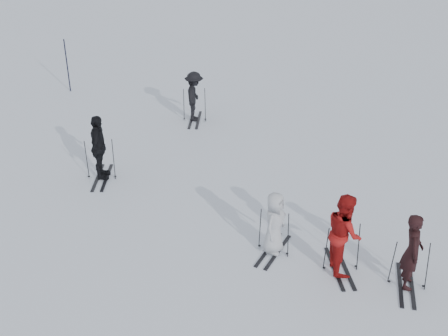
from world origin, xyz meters
The scene contains 12 objects.
ground centered at (0.00, 0.00, 0.00)m, with size 120.00×120.00×0.00m, color silver.
skier_near_dark centered at (3.33, -3.06, 0.86)m, with size 0.63×0.41×1.73m, color black.
skier_red centered at (2.12, -2.30, 0.93)m, with size 0.90×0.70×1.86m, color maroon.
skier_grey centered at (0.80, -1.43, 0.76)m, with size 0.74×0.48×1.51m, color #ADB1B7.
skier_uphill_left centered at (-3.31, 2.81, 0.95)m, with size 1.11×0.46×1.90m, color black.
skier_uphill_far centered at (-0.20, 6.76, 0.88)m, with size 1.14×0.65×1.76m, color black.
skis_near_dark centered at (3.33, -3.06, 0.58)m, with size 0.84×1.58×1.15m, color black, non-canonical shape.
skis_red centered at (2.12, -2.30, 0.59)m, with size 0.85×1.61×1.17m, color black, non-canonical shape.
skis_grey centered at (0.80, -1.43, 0.57)m, with size 0.82×1.55×1.13m, color black, non-canonical shape.
skis_uphill_left centered at (-3.31, 2.81, 0.63)m, with size 0.91×1.72×1.25m, color black, non-canonical shape.
skis_uphill_far centered at (-0.20, 6.76, 0.62)m, with size 0.90×1.70×1.24m, color black, non-canonical shape.
piste_marker centered at (-4.92, 10.61, 1.07)m, with size 0.05×0.05×2.13m, color black.
Camera 1 is at (-1.91, -11.87, 7.74)m, focal length 45.00 mm.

